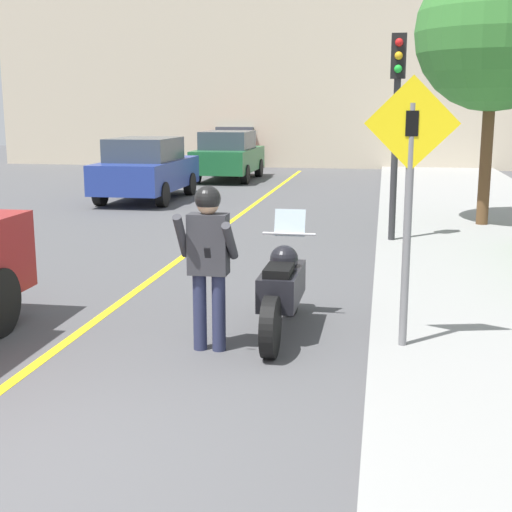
{
  "coord_description": "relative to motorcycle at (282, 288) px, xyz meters",
  "views": [
    {
      "loc": [
        2.69,
        -4.3,
        2.46
      ],
      "look_at": [
        1.3,
        3.45,
        0.82
      ],
      "focal_mm": 50.0,
      "sensor_mm": 36.0,
      "label": 1
    }
  ],
  "objects": [
    {
      "name": "motorcycle",
      "position": [
        0.0,
        0.0,
        0.0
      ],
      "size": [
        0.62,
        2.24,
        1.3
      ],
      "color": "black",
      "rests_on": "ground"
    },
    {
      "name": "building_backdrop",
      "position": [
        -1.63,
        22.74,
        3.42
      ],
      "size": [
        28.0,
        1.2,
        7.85
      ],
      "color": "beige",
      "rests_on": "ground"
    },
    {
      "name": "parked_car_red",
      "position": [
        -5.15,
        23.08,
        0.35
      ],
      "size": [
        1.88,
        4.2,
        1.68
      ],
      "color": "black",
      "rests_on": "ground"
    },
    {
      "name": "street_tree",
      "position": [
        3.09,
        7.61,
        3.4
      ],
      "size": [
        3.08,
        3.08,
        5.35
      ],
      "color": "brown",
      "rests_on": "sidewalk_curb"
    },
    {
      "name": "road_center_line",
      "position": [
        -2.23,
        2.74,
        -0.5
      ],
      "size": [
        0.12,
        36.0,
        0.01
      ],
      "color": "yellow",
      "rests_on": "ground"
    },
    {
      "name": "person_biker",
      "position": [
        -0.65,
        -0.71,
        0.54
      ],
      "size": [
        0.59,
        0.47,
        1.71
      ],
      "color": "#282D4C",
      "rests_on": "ground"
    },
    {
      "name": "parked_car_green",
      "position": [
        -4.25,
        16.7,
        0.35
      ],
      "size": [
        1.88,
        4.2,
        1.68
      ],
      "color": "black",
      "rests_on": "ground"
    },
    {
      "name": "traffic_light",
      "position": [
        1.24,
        5.46,
        2.12
      ],
      "size": [
        0.26,
        0.3,
        3.62
      ],
      "color": "#2D2D30",
      "rests_on": "sidewalk_curb"
    },
    {
      "name": "crossing_sign",
      "position": [
        1.31,
        -0.51,
        1.2
      ],
      "size": [
        0.91,
        0.08,
        2.67
      ],
      "color": "slate",
      "rests_on": "sidewalk_curb"
    },
    {
      "name": "parked_car_blue",
      "position": [
        -5.24,
        10.88,
        0.35
      ],
      "size": [
        1.88,
        4.2,
        1.68
      ],
      "color": "black",
      "rests_on": "ground"
    }
  ]
}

